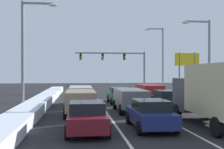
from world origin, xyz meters
TOP-DOWN VIEW (x-y plane):
  - ground_plane at (0.00, 15.17)m, footprint 120.00×120.00m
  - lane_stripe_between_right_lane_and_center_lane at (1.70, 18.96)m, footprint 0.14×41.72m
  - lane_stripe_between_center_lane_and_left_lane at (-1.70, 18.96)m, footprint 0.14×41.72m
  - snow_bank_right_shoulder at (7.00, 18.96)m, footprint 1.31×41.72m
  - snow_bank_left_shoulder at (-7.00, 18.96)m, footprint 1.69×41.72m
  - box_truck_right_lane_nearest at (3.57, 7.16)m, footprint 2.53×7.20m
  - sedan_black_right_lane_second at (3.26, 14.92)m, footprint 2.00×4.50m
  - suv_red_right_lane_third at (3.48, 21.82)m, footprint 2.16×4.90m
  - sedan_navy_center_lane_nearest at (-0.03, 7.10)m, footprint 2.00×4.50m
  - suv_gray_center_lane_second at (0.10, 13.79)m, footprint 2.16×4.90m
  - sedan_green_center_lane_third at (0.15, 20.26)m, footprint 2.00×4.50m
  - sedan_maroon_left_lane_nearest at (-3.34, 6.51)m, footprint 2.00×4.50m
  - suv_tan_left_lane_second at (-3.60, 12.46)m, footprint 2.16×4.90m
  - suv_silver_left_lane_third at (-3.55, 18.70)m, footprint 2.16×4.90m
  - traffic_light_gantry at (2.77, 37.91)m, footprint 10.94×0.47m
  - street_lamp_right_mid at (7.35, 17.07)m, footprint 2.66×0.36m
  - street_lamp_right_far at (7.61, 32.24)m, footprint 2.66×0.36m
  - street_lamp_left_mid at (-7.48, 14.58)m, footprint 2.66×0.36m
  - roadside_sign_right at (9.97, 28.40)m, footprint 3.20×0.16m

SIDE VIEW (x-z plane):
  - ground_plane at x=0.00m, z-range 0.00..0.00m
  - lane_stripe_between_right_lane_and_center_lane at x=1.70m, z-range 0.00..0.01m
  - lane_stripe_between_center_lane_and_left_lane at x=-1.70m, z-range 0.00..0.01m
  - snow_bank_right_shoulder at x=7.00m, z-range 0.00..0.46m
  - snow_bank_left_shoulder at x=-7.00m, z-range 0.00..0.71m
  - sedan_black_right_lane_second at x=3.26m, z-range 0.01..1.52m
  - sedan_navy_center_lane_nearest at x=-0.03m, z-range 0.01..1.52m
  - sedan_green_center_lane_third at x=0.15m, z-range 0.01..1.52m
  - sedan_maroon_left_lane_nearest at x=-3.34m, z-range 0.01..1.52m
  - suv_red_right_lane_third at x=3.48m, z-range 0.18..1.85m
  - suv_gray_center_lane_second at x=0.10m, z-range 0.18..1.85m
  - suv_tan_left_lane_second at x=-3.60m, z-range 0.18..1.85m
  - suv_silver_left_lane_third at x=-3.55m, z-range 0.18..1.85m
  - box_truck_right_lane_nearest at x=3.57m, z-range 0.22..3.58m
  - roadside_sign_right at x=9.97m, z-range 1.27..6.77m
  - street_lamp_right_mid at x=7.35m, z-range 0.79..8.34m
  - traffic_light_gantry at x=2.77m, z-range 1.64..7.84m
  - street_lamp_left_mid at x=-7.48m, z-range 0.81..9.02m
  - street_lamp_right_far at x=7.61m, z-range 0.83..9.96m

